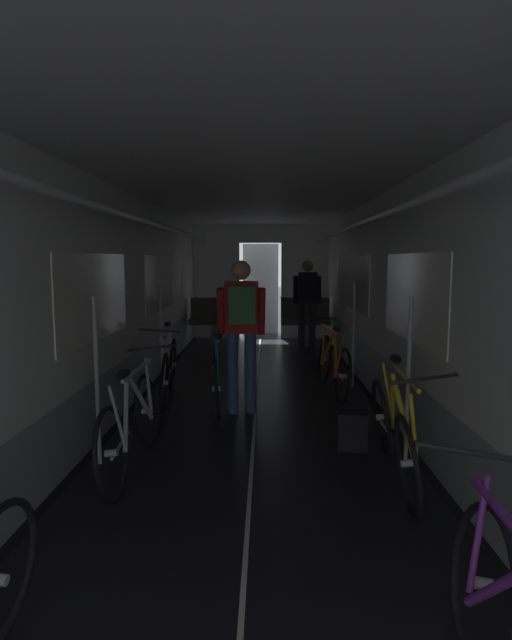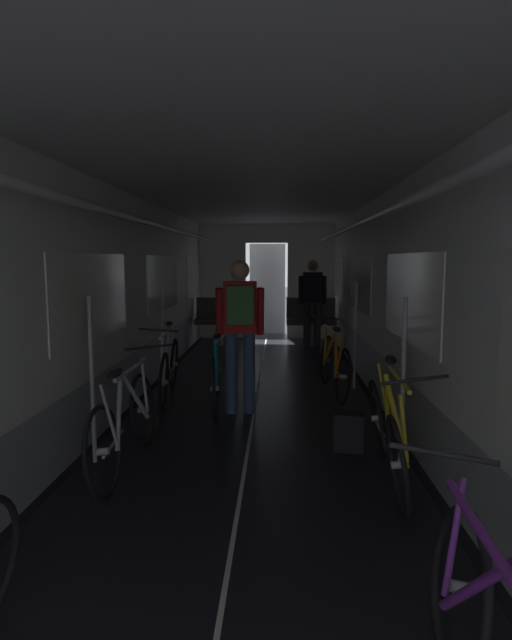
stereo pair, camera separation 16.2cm
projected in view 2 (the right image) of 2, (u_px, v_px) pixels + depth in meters
The scene contains 11 objects.
train_car_shell at pixel (254, 259), 5.54m from camera, with size 3.14×12.34×2.57m.
bench_seat_far_left at pixel (220, 317), 10.16m from camera, with size 0.98×0.51×0.95m.
bench_seat_far_right at pixel (311, 317), 10.07m from camera, with size 0.98×0.51×0.95m.
bicycle_silver at pixel (126, 423), 4.14m from camera, with size 0.44×1.69×0.95m.
bicycle_yellow at pixel (387, 432), 3.92m from camera, with size 0.44×1.69×0.96m.
bicycle_white at pixel (169, 368), 6.22m from camera, with size 0.44×1.69×0.95m.
bicycle_orange at pixel (334, 364), 6.48m from camera, with size 0.46×1.69×0.95m.
person_cyclist_aisle at pixel (240, 322), 5.56m from camera, with size 0.55×0.40×1.69m.
bicycle_teal_in_aisle at pixel (216, 374), 5.91m from camera, with size 0.44×1.69×0.94m.
person_standing_near_bench at pixel (312, 298), 9.65m from camera, with size 0.53×0.23×1.69m.
backpack_on_floor at pixel (349, 431), 4.57m from camera, with size 0.26×0.20×0.34m, color black.
Camera 2 is at (0.27, -1.98, 1.69)m, focal length 28.76 mm.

